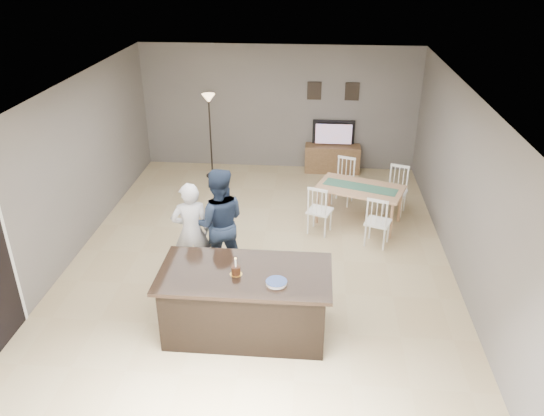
# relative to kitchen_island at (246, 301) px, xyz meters

# --- Properties ---
(floor) EXTENTS (8.00, 8.00, 0.00)m
(floor) POSITION_rel_kitchen_island_xyz_m (0.00, 1.80, -0.45)
(floor) COLOR tan
(floor) RESTS_ON ground
(room_shell) EXTENTS (8.00, 8.00, 8.00)m
(room_shell) POSITION_rel_kitchen_island_xyz_m (0.00, 1.80, 1.22)
(room_shell) COLOR slate
(room_shell) RESTS_ON floor
(kitchen_island) EXTENTS (2.15, 1.10, 0.90)m
(kitchen_island) POSITION_rel_kitchen_island_xyz_m (0.00, 0.00, 0.00)
(kitchen_island) COLOR black
(kitchen_island) RESTS_ON floor
(tv_console) EXTENTS (1.20, 0.40, 0.60)m
(tv_console) POSITION_rel_kitchen_island_xyz_m (1.20, 5.57, -0.15)
(tv_console) COLOR brown
(tv_console) RESTS_ON floor
(television) EXTENTS (0.91, 0.12, 0.53)m
(television) POSITION_rel_kitchen_island_xyz_m (1.20, 5.64, 0.41)
(television) COLOR black
(television) RESTS_ON tv_console
(tv_screen_glow) EXTENTS (0.78, 0.00, 0.78)m
(tv_screen_glow) POSITION_rel_kitchen_island_xyz_m (1.20, 5.56, 0.42)
(tv_screen_glow) COLOR #D85E18
(tv_screen_glow) RESTS_ON tv_console
(picture_frames) EXTENTS (1.10, 0.02, 0.38)m
(picture_frames) POSITION_rel_kitchen_island_xyz_m (1.15, 5.78, 1.30)
(picture_frames) COLOR black
(picture_frames) RESTS_ON room_shell
(woman) EXTENTS (0.65, 0.53, 1.55)m
(woman) POSITION_rel_kitchen_island_xyz_m (-0.95, 1.18, 0.32)
(woman) COLOR silver
(woman) RESTS_ON floor
(man) EXTENTS (0.93, 0.78, 1.70)m
(man) POSITION_rel_kitchen_island_xyz_m (-0.57, 1.35, 0.40)
(man) COLOR #1B273D
(man) RESTS_ON floor
(birthday_cake) EXTENTS (0.15, 0.15, 0.24)m
(birthday_cake) POSITION_rel_kitchen_island_xyz_m (-0.10, -0.05, 0.50)
(birthday_cake) COLOR gold
(birthday_cake) RESTS_ON kitchen_island
(plate_stack) EXTENTS (0.26, 0.26, 0.04)m
(plate_stack) POSITION_rel_kitchen_island_xyz_m (0.41, -0.22, 0.47)
(plate_stack) COLOR white
(plate_stack) RESTS_ON kitchen_island
(dining_table) EXTENTS (1.89, 2.05, 0.90)m
(dining_table) POSITION_rel_kitchen_island_xyz_m (1.63, 3.18, 0.12)
(dining_table) COLOR tan
(dining_table) RESTS_ON floor
(floor_lamp) EXTENTS (0.27, 0.27, 1.81)m
(floor_lamp) POSITION_rel_kitchen_island_xyz_m (-1.40, 5.07, 0.95)
(floor_lamp) COLOR black
(floor_lamp) RESTS_ON floor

